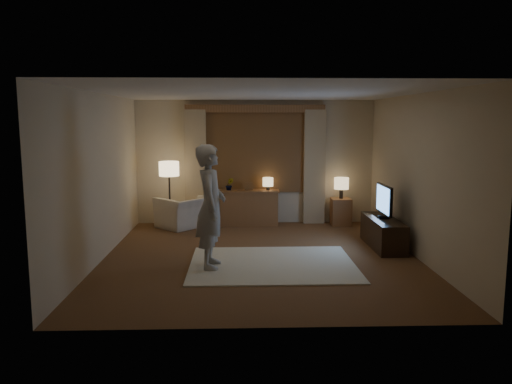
{
  "coord_description": "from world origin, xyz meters",
  "views": [
    {
      "loc": [
        -0.33,
        -7.78,
        2.19
      ],
      "look_at": [
        -0.05,
        0.6,
        0.97
      ],
      "focal_mm": 35.0,
      "sensor_mm": 36.0,
      "label": 1
    }
  ],
  "objects_px": {
    "armchair": "(184,212)",
    "side_table": "(341,212)",
    "sideboard": "(249,209)",
    "tv_stand": "(383,233)",
    "person": "(211,206)"
  },
  "relations": [
    {
      "from": "side_table",
      "to": "tv_stand",
      "type": "height_order",
      "value": "side_table"
    },
    {
      "from": "tv_stand",
      "to": "sideboard",
      "type": "bearing_deg",
      "value": 140.06
    },
    {
      "from": "sideboard",
      "to": "tv_stand",
      "type": "bearing_deg",
      "value": -39.94
    },
    {
      "from": "armchair",
      "to": "person",
      "type": "bearing_deg",
      "value": 57.3
    },
    {
      "from": "tv_stand",
      "to": "side_table",
      "type": "bearing_deg",
      "value": 100.9
    },
    {
      "from": "armchair",
      "to": "tv_stand",
      "type": "xyz_separation_m",
      "value": [
        3.62,
        -1.76,
        -0.06
      ]
    },
    {
      "from": "sideboard",
      "to": "tv_stand",
      "type": "height_order",
      "value": "sideboard"
    },
    {
      "from": "armchair",
      "to": "side_table",
      "type": "distance_m",
      "value": 3.27
    },
    {
      "from": "sideboard",
      "to": "tv_stand",
      "type": "relative_size",
      "value": 0.86
    },
    {
      "from": "sideboard",
      "to": "person",
      "type": "height_order",
      "value": "person"
    },
    {
      "from": "side_table",
      "to": "person",
      "type": "relative_size",
      "value": 0.31
    },
    {
      "from": "tv_stand",
      "to": "armchair",
      "type": "bearing_deg",
      "value": 154.09
    },
    {
      "from": "side_table",
      "to": "tv_stand",
      "type": "bearing_deg",
      "value": -79.1
    },
    {
      "from": "armchair",
      "to": "tv_stand",
      "type": "relative_size",
      "value": 0.69
    },
    {
      "from": "sideboard",
      "to": "person",
      "type": "distance_m",
      "value": 3.17
    }
  ]
}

